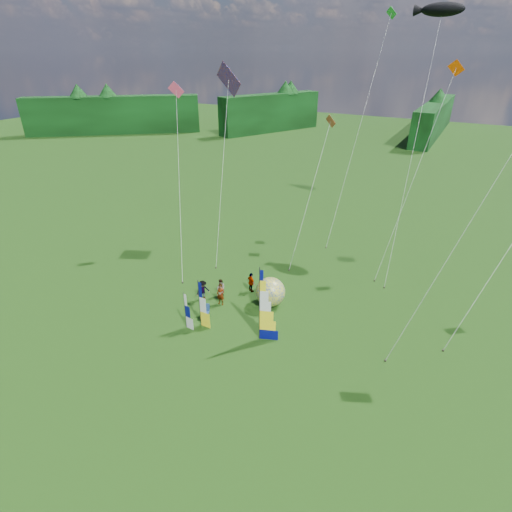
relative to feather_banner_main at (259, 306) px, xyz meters
The scene contains 19 objects.
ground 3.66m from the feather_banner_main, 93.39° to the right, with size 220.00×220.00×0.00m, color #295514.
treeline_ring 2.72m from the feather_banner_main, 93.39° to the right, with size 210.00×210.00×8.00m, color #0F5217, non-canonical shape.
feather_banner_main is the anchor object (origin of this frame).
side_banner_left 4.60m from the feather_banner_main, behind, with size 1.03×0.10×3.72m, color yellow, non-canonical shape.
side_banner_far 5.59m from the feather_banner_main, 164.68° to the right, with size 0.87×0.10×2.89m, color white, non-canonical shape.
bol_inflatable 4.56m from the feather_banner_main, 106.98° to the left, with size 2.33×2.33×2.33m, color navy.
spectator_a 5.51m from the feather_banner_main, 154.33° to the left, with size 0.66×0.43×1.82m, color #66594C.
spectator_b 6.50m from the feather_banner_main, 148.79° to the left, with size 0.75×0.37×1.55m, color #66594C.
spectator_c 6.88m from the feather_banner_main, 161.46° to the left, with size 1.13×0.42×1.74m, color #66594C.
spectator_d 6.40m from the feather_banner_main, 124.87° to the left, with size 1.02×0.42×1.74m, color #66594C.
camp_chair 5.24m from the feather_banner_main, behind, with size 0.61×0.61×1.06m, color navy, non-canonical shape.
kite_whale 19.76m from the feather_banner_main, 71.47° to the left, with size 4.48×15.36×22.75m, color black, non-canonical shape.
kite_rainbow_delta 15.91m from the feather_banner_main, 132.22° to the left, with size 8.35×13.15×18.16m, color red, non-canonical shape.
kite_parafoil 12.58m from the feather_banner_main, 23.03° to the left, with size 7.67×8.27×16.29m, color #A2111A, non-canonical shape.
small_kite_red 14.69m from the feather_banner_main, 99.15° to the left, with size 2.21×10.57×13.02m, color #CC532D, non-canonical shape.
small_kite_orange 17.45m from the feather_banner_main, 67.32° to the left, with size 4.55×8.92×17.73m, color #FE4D00, non-canonical shape.
small_kite_yellow 16.54m from the feather_banner_main, 34.47° to the left, with size 6.40×11.18×11.21m, color yellow, non-canonical shape.
small_kite_pink 14.68m from the feather_banner_main, 149.48° to the left, with size 7.34×9.74×15.99m, color #FF4470, non-canonical shape.
small_kite_green 22.76m from the feather_banner_main, 91.03° to the left, with size 2.93×12.61×22.07m, color green, non-canonical shape.
Camera 1 is at (10.63, -17.04, 18.03)m, focal length 28.00 mm.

